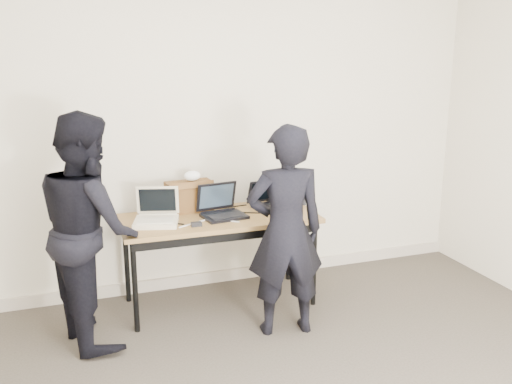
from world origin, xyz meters
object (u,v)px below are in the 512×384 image
laptop_right (269,201)px  laptop_center (221,209)px  equipment_box (286,194)px  leather_satchel (189,196)px  person_observer (89,229)px  desk (219,224)px  laptop_beige (157,216)px  person_typist (285,231)px

laptop_right → laptop_center: bearing=-175.4°
laptop_right → equipment_box: laptop_right is taller
leather_satchel → person_observer: person_observer is taller
laptop_center → desk: bearing=-146.2°
desk → equipment_box: equipment_box is taller
laptop_center → person_observer: bearing=-174.9°
desk → laptop_center: 0.12m
laptop_right → person_observer: (-1.43, -0.34, 0.03)m
laptop_beige → person_observer: (-0.49, -0.21, 0.02)m
laptop_beige → person_observer: 0.54m
laptop_center → person_observer: 1.02m
laptop_center → laptop_right: 0.45m
laptop_right → equipment_box: 0.18m
leather_satchel → person_observer: (-0.79, -0.43, -0.05)m
laptop_center → leather_satchel: leather_satchel is taller
person_observer → equipment_box: bearing=-89.5°
laptop_center → person_observer: (-1.00, -0.23, 0.02)m
laptop_right → person_typist: bearing=-111.9°
laptop_right → person_observer: person_observer is taller
laptop_center → person_typist: (0.29, -0.60, -0.03)m
equipment_box → person_observer: bearing=-166.0°
laptop_center → leather_satchel: bearing=126.8°
desk → equipment_box: 0.67m
leather_satchel → equipment_box: leather_satchel is taller
laptop_right → person_observer: 1.47m
person_typist → leather_satchel: bearing=-50.9°
laptop_right → person_observer: bearing=-176.6°
laptop_right → person_observer: size_ratio=0.21×
person_observer → desk: bearing=-91.5°
equipment_box → leather_satchel: bearing=177.5°
laptop_center → laptop_right: size_ratio=1.08×
laptop_beige → leather_satchel: 0.38m
desk → leather_satchel: leather_satchel is taller
laptop_beige → laptop_center: (0.50, 0.02, 0.00)m
laptop_beige → person_observer: bearing=-140.8°
desk → laptop_beige: size_ratio=3.90×
equipment_box → person_observer: (-1.60, -0.40, -0.00)m
person_observer → laptop_center: bearing=-90.6°
laptop_right → person_typist: 0.73m
laptop_beige → laptop_center: bearing=17.8°
person_typist → desk: bearing=-53.9°
laptop_right → laptop_beige: bearing=177.9°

